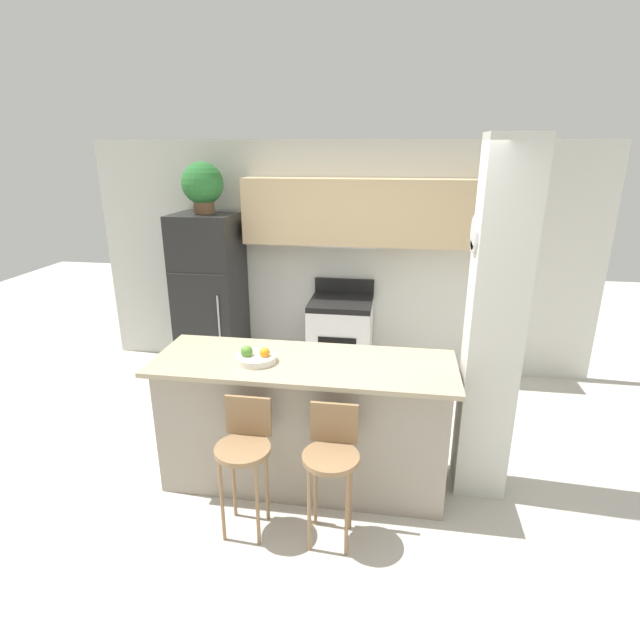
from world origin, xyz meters
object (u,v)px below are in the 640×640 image
(stove_range, at_px, (341,339))
(bar_stool_left, at_px, (245,448))
(potted_plant_on_fridge, at_px, (203,185))
(fruit_bowl, at_px, (256,357))
(refrigerator, at_px, (211,296))
(bar_stool_right, at_px, (332,456))

(stove_range, xyz_separation_m, bar_stool_left, (-0.34, -2.44, 0.15))
(stove_range, xyz_separation_m, potted_plant_on_fridge, (-1.46, -0.03, 1.64))
(potted_plant_on_fridge, xyz_separation_m, fruit_bowl, (1.07, -1.91, -1.06))
(refrigerator, relative_size, stove_range, 1.69)
(refrigerator, bearing_deg, fruit_bowl, -60.84)
(potted_plant_on_fridge, bearing_deg, fruit_bowl, -60.84)
(refrigerator, xyz_separation_m, bar_stool_right, (1.69, -2.41, -0.29))
(refrigerator, distance_m, fruit_bowl, 2.20)
(refrigerator, relative_size, fruit_bowl, 6.29)
(stove_range, distance_m, bar_stool_right, 2.46)
(fruit_bowl, bearing_deg, potted_plant_on_fridge, 119.16)
(refrigerator, height_order, fruit_bowl, refrigerator)
(stove_range, relative_size, bar_stool_right, 1.16)
(potted_plant_on_fridge, relative_size, fruit_bowl, 1.82)
(stove_range, distance_m, potted_plant_on_fridge, 2.19)
(bar_stool_left, xyz_separation_m, potted_plant_on_fridge, (-1.12, 2.41, 1.49))
(bar_stool_right, bearing_deg, stove_range, 95.30)
(refrigerator, xyz_separation_m, stove_range, (1.46, 0.03, -0.44))
(refrigerator, height_order, bar_stool_right, refrigerator)
(refrigerator, height_order, bar_stool_left, refrigerator)
(bar_stool_right, xyz_separation_m, potted_plant_on_fridge, (-1.69, 2.41, 1.49))
(stove_range, xyz_separation_m, bar_stool_right, (0.23, -2.44, 0.15))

